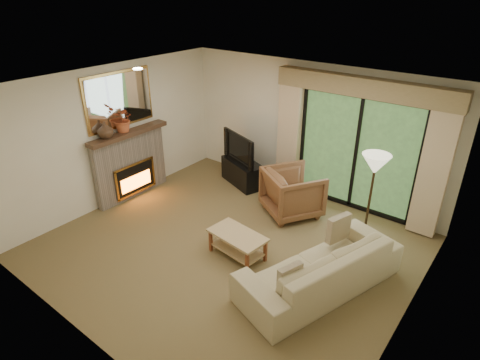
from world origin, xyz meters
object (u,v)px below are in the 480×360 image
Objects in this scene: armchair at (292,192)px; coffee_table at (237,245)px; media_console at (243,172)px; sofa at (320,267)px.

coffee_table is (0.01, -1.64, -0.23)m from armchair.
media_console is at bearing 16.38° from armchair.
armchair is 0.40× the size of sofa.
media_console is 3.40m from sofa.
armchair is 2.02m from sofa.
armchair is 1.66m from coffee_table.
armchair is at bearing 96.64° from coffee_table.
sofa is 2.66× the size of coffee_table.
armchair is at bearing -119.96° from sofa.
sofa is at bearing -13.66° from media_console.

